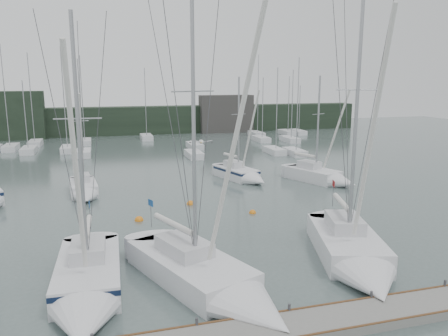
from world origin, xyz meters
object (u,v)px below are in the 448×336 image
object	(u,v)px
sailboat_near_right	(356,258)
sailboat_near_center	(218,285)
sailboat_mid_e	(325,177)
buoy_c	(83,215)
sailboat_mid_d	(244,175)
sailboat_mid_b	(84,191)
buoy_b	(190,204)
buoy_a	(139,220)
sailboat_near_left	(87,289)
buoy_d	(253,213)

from	to	relation	value
sailboat_near_right	sailboat_near_center	bearing A→B (deg)	-156.74
sailboat_mid_e	buoy_c	distance (m)	22.82
sailboat_mid_d	sailboat_mid_b	bearing A→B (deg)	170.12
sailboat_near_center	buoy_c	bearing A→B (deg)	92.16
sailboat_mid_d	buoy_b	size ratio (longest dim) A/B	17.44
buoy_a	buoy_c	world-z (taller)	buoy_a
sailboat_near_left	sailboat_near_center	xyz separation A→B (m)	(5.86, -1.27, -0.04)
buoy_d	sailboat_near_center	bearing A→B (deg)	-116.77
buoy_b	sailboat_mid_b	bearing A→B (deg)	150.17
sailboat_mid_e	buoy_d	bearing A→B (deg)	-167.84
sailboat_near_left	buoy_c	size ratio (longest dim) A/B	29.92
sailboat_near_right	sailboat_mid_b	distance (m)	24.07
sailboat_mid_d	buoy_c	bearing A→B (deg)	-171.60
sailboat_near_center	sailboat_near_right	distance (m)	7.94
sailboat_near_center	sailboat_mid_b	size ratio (longest dim) A/B	1.49
sailboat_near_right	buoy_a	bearing A→B (deg)	149.09
sailboat_near_left	buoy_d	distance (m)	15.82
sailboat_near_center	sailboat_near_right	world-z (taller)	sailboat_near_center
sailboat_mid_d	buoy_d	xyz separation A→B (m)	(-2.80, -10.46, -0.55)
sailboat_near_right	buoy_c	xyz separation A→B (m)	(-14.33, 14.00, -0.62)
buoy_a	buoy_c	size ratio (longest dim) A/B	1.36
sailboat_near_right	buoy_c	bearing A→B (deg)	152.68
sailboat_mid_d	sailboat_mid_e	distance (m)	7.95
sailboat_near_left	buoy_a	world-z (taller)	sailboat_near_left
sailboat_near_right	buoy_a	xyz separation A→B (m)	(-10.40, 11.52, -0.62)
sailboat_mid_d	sailboat_near_right	bearing A→B (deg)	-109.83
sailboat_near_center	sailboat_mid_e	bearing A→B (deg)	28.67
sailboat_mid_b	sailboat_mid_e	world-z (taller)	sailboat_mid_e
sailboat_near_center	sailboat_near_right	xyz separation A→B (m)	(7.89, 0.87, 0.05)
sailboat_near_left	sailboat_mid_e	distance (m)	28.16
sailboat_near_right	buoy_b	bearing A→B (deg)	129.38
buoy_d	buoy_a	bearing A→B (deg)	175.95
sailboat_mid_b	buoy_d	size ratio (longest dim) A/B	20.33
buoy_a	buoy_b	xyz separation A→B (m)	(4.41, 3.04, 0.00)
buoy_a	sailboat_near_right	bearing A→B (deg)	-47.91
sailboat_near_center	sailboat_near_left	bearing A→B (deg)	146.52
sailboat_near_center	buoy_d	distance (m)	13.21
buoy_b	buoy_c	world-z (taller)	buoy_b
sailboat_near_right	buoy_c	world-z (taller)	sailboat_near_right
sailboat_near_left	buoy_b	distance (m)	16.15
buoy_c	buoy_d	bearing A→B (deg)	-13.95
sailboat_near_left	sailboat_near_right	size ratio (longest dim) A/B	0.87
sailboat_mid_d	sailboat_mid_e	xyz separation A→B (m)	(7.26, -3.23, 0.01)
sailboat_mid_e	sailboat_near_left	bearing A→B (deg)	-164.50
sailboat_mid_d	buoy_c	distance (m)	16.89
sailboat_near_left	buoy_b	bearing A→B (deg)	63.18
sailboat_near_center	sailboat_mid_b	distance (m)	21.20
buoy_a	sailboat_mid_e	bearing A→B (deg)	19.71
sailboat_near_center	sailboat_mid_e	world-z (taller)	sailboat_near_center
sailboat_near_center	sailboat_near_right	size ratio (longest dim) A/B	1.01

